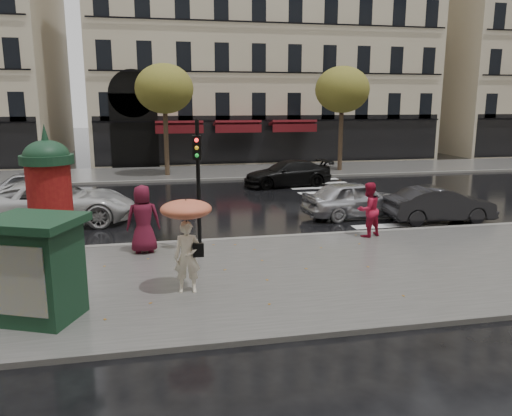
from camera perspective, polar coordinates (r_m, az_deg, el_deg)
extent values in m
plane|color=black|center=(13.43, 0.91, -7.27)|extent=(160.00, 160.00, 0.00)
cube|color=#474744|center=(12.95, 1.40, -7.74)|extent=(90.00, 7.00, 0.12)
cube|color=#474744|center=(31.79, -6.52, 4.04)|extent=(90.00, 6.00, 0.12)
cube|color=slate|center=(16.21, -1.38, -3.60)|extent=(90.00, 0.25, 0.14)
cube|color=slate|center=(28.84, -5.98, 3.25)|extent=(90.00, 0.25, 0.14)
cube|color=silver|center=(24.06, 9.97, 1.23)|extent=(3.60, 11.75, 0.01)
cube|color=#B7A88C|center=(43.62, 0.10, 19.36)|extent=(26.00, 14.00, 20.00)
cylinder|color=#38281C|center=(30.44, -10.25, 8.38)|extent=(0.28, 0.28, 5.20)
ellipsoid|color=#4D5F1E|center=(30.39, -10.44, 13.27)|extent=(3.40, 3.40, 2.89)
cylinder|color=#38281C|center=(32.62, 9.67, 8.63)|extent=(0.28, 0.28, 5.20)
ellipsoid|color=#4D5F1E|center=(32.57, 9.84, 13.20)|extent=(3.40, 3.40, 2.89)
imported|color=beige|center=(11.59, -7.84, -5.56)|extent=(0.65, 0.47, 1.68)
cylinder|color=black|center=(11.43, -7.92, -2.88)|extent=(0.02, 0.02, 1.06)
ellipsoid|color=red|center=(11.30, -8.00, -0.14)|extent=(1.16, 1.16, 0.41)
cone|color=black|center=(11.26, -8.03, 1.03)|extent=(0.04, 0.04, 0.09)
cube|color=black|center=(11.49, -6.61, -4.80)|extent=(0.25, 0.11, 0.31)
imported|color=#B01533|center=(16.60, 12.70, -0.18)|extent=(1.05, 0.95, 1.79)
imported|color=#571124|center=(14.81, -12.77, -1.24)|extent=(1.01, 0.69, 1.99)
cylinder|color=#143420|center=(15.07, -21.98, -4.95)|extent=(1.36, 1.36, 0.29)
cylinder|color=maroon|center=(14.75, -22.39, 0.10)|extent=(1.16, 1.16, 2.42)
cylinder|color=#143420|center=(14.56, -22.80, 5.15)|extent=(1.40, 1.40, 0.24)
ellipsoid|color=#143420|center=(14.55, -22.84, 5.52)|extent=(1.20, 1.20, 0.84)
cone|color=#143420|center=(14.50, -23.04, 7.99)|extent=(0.19, 0.19, 0.44)
cylinder|color=black|center=(14.42, -6.60, 2.38)|extent=(0.12, 0.12, 3.84)
cube|color=black|center=(14.07, -6.77, 6.88)|extent=(0.27, 0.21, 0.67)
cube|color=#143420|center=(10.96, -23.74, -6.82)|extent=(1.83, 1.68, 1.94)
cube|color=#143420|center=(10.69, -24.22, -1.43)|extent=(2.19, 2.05, 0.17)
imported|color=#BABAC0|center=(19.93, 11.28, 1.03)|extent=(4.40, 2.21, 1.44)
imported|color=black|center=(19.95, 20.25, 0.36)|extent=(4.07, 1.56, 1.32)
imported|color=silver|center=(19.84, -22.03, 0.58)|extent=(5.81, 2.75, 1.60)
imported|color=black|center=(26.83, 3.60, 3.97)|extent=(4.93, 2.48, 1.37)
imported|color=silver|center=(25.31, -25.16, 2.30)|extent=(3.97, 1.78, 1.32)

